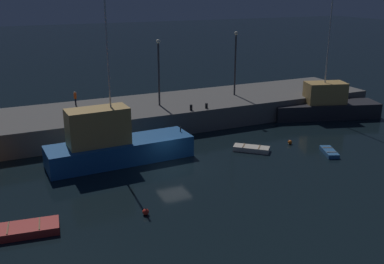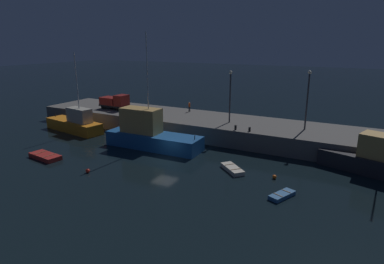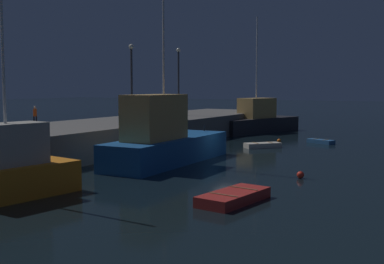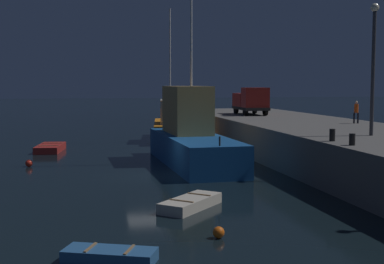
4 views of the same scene
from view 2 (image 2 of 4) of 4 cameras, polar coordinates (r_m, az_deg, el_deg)
name	(u,v)px [view 2 (image 2 of 4)]	position (r m, az deg, el deg)	size (l,w,h in m)	color
ground_plane	(164,160)	(37.74, -4.80, -4.85)	(320.00, 320.00, 0.00)	black
pier_quay	(211,126)	(47.74, 3.24, 0.96)	(57.23, 9.74, 2.33)	#5B5956
fishing_trawler_red	(384,162)	(38.19, 30.15, -4.42)	(12.70, 6.67, 13.62)	#232328
fishing_boat_blue	(150,134)	(42.01, -7.27, -0.37)	(12.54, 3.86, 14.12)	#195193
fishing_boat_white	(75,123)	(52.11, -19.45, 1.42)	(10.54, 4.29, 11.52)	orange
dinghy_orange_near	(282,195)	(30.03, 15.23, -10.45)	(1.94, 2.83, 0.41)	#2D6099
rowboat_white_mid	(45,156)	(41.66, -23.93, -3.83)	(4.31, 2.25, 0.55)	#B22823
dinghy_red_small	(232,169)	(34.76, 6.97, -6.32)	(3.23, 3.08, 0.48)	beige
mooring_buoy_near	(274,177)	(33.62, 13.99, -7.50)	(0.40, 0.40, 0.40)	orange
mooring_buoy_mid	(88,171)	(35.68, -17.52, -6.38)	(0.44, 0.44, 0.44)	red
lamp_post_west	(230,92)	(44.72, 6.58, 6.83)	(0.44, 0.44, 6.96)	#38383D
lamp_post_east	(308,95)	(43.03, 19.28, 5.99)	(0.44, 0.44, 7.32)	#38383D
utility_truck	(115,102)	(55.33, -13.09, 5.10)	(5.18, 2.31, 2.42)	black
dockworker	(189,106)	(51.94, -0.45, 4.47)	(0.29, 0.41, 1.56)	black
bollard_west	(236,127)	(41.64, 7.50, 0.78)	(0.28, 0.28, 0.59)	black
bollard_central	(250,129)	(41.13, 9.87, 0.46)	(0.28, 0.28, 0.53)	black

